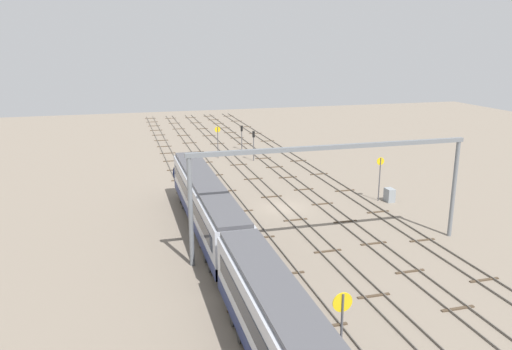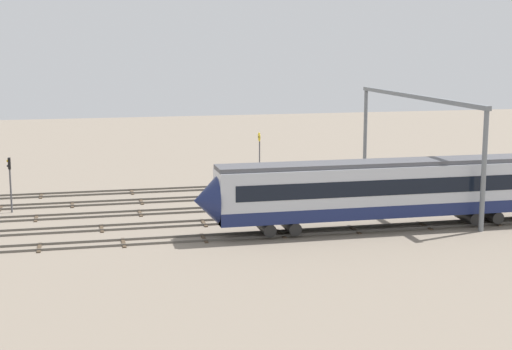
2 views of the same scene
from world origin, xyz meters
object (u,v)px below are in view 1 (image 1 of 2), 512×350
object	(u,v)px
signal_light_trackside_approach	(254,141)
signal_light_trackside_departure	(242,134)
overhead_gantry	(333,169)
relay_cabinet	(389,195)
speed_sign_mid_trackside	(380,173)
speed_sign_far_trackside	(341,327)
speed_sign_near_foreground	(218,138)

from	to	relation	value
signal_light_trackside_approach	signal_light_trackside_departure	size ratio (longest dim) A/B	1.11
overhead_gantry	relay_cabinet	bearing A→B (deg)	-47.93
speed_sign_mid_trackside	signal_light_trackside_approach	bearing A→B (deg)	20.33
speed_sign_mid_trackside	signal_light_trackside_approach	size ratio (longest dim) A/B	1.11
signal_light_trackside_approach	overhead_gantry	bearing A→B (deg)	175.93
signal_light_trackside_approach	speed_sign_mid_trackside	bearing A→B (deg)	-159.67
signal_light_trackside_approach	signal_light_trackside_departure	world-z (taller)	signal_light_trackside_approach
speed_sign_mid_trackside	overhead_gantry	bearing A→B (deg)	136.33
speed_sign_mid_trackside	signal_light_trackside_departure	xyz separation A→B (m)	(29.89, 8.00, -0.50)
signal_light_trackside_departure	signal_light_trackside_approach	bearing A→B (deg)	178.79
overhead_gantry	speed_sign_far_trackside	size ratio (longest dim) A/B	4.41
speed_sign_near_foreground	speed_sign_mid_trackside	world-z (taller)	speed_sign_mid_trackside
speed_sign_near_foreground	signal_light_trackside_approach	size ratio (longest dim) A/B	1.08
overhead_gantry	speed_sign_near_foreground	world-z (taller)	overhead_gantry
overhead_gantry	speed_sign_far_trackside	bearing A→B (deg)	157.86
speed_sign_near_foreground	relay_cabinet	distance (m)	29.35
speed_sign_far_trackside	signal_light_trackside_approach	world-z (taller)	speed_sign_far_trackside
speed_sign_mid_trackside	speed_sign_near_foreground	bearing A→B (deg)	27.04
overhead_gantry	signal_light_trackside_approach	distance (m)	33.39
speed_sign_mid_trackside	relay_cabinet	distance (m)	2.64
overhead_gantry	speed_sign_near_foreground	size ratio (longest dim) A/B	5.00
overhead_gantry	signal_light_trackside_departure	xyz separation A→B (m)	(40.91, -2.52, -4.36)
speed_sign_far_trackside	signal_light_trackside_approach	distance (m)	50.32
speed_sign_near_foreground	signal_light_trackside_approach	bearing A→B (deg)	-123.60
overhead_gantry	speed_sign_mid_trackside	bearing A→B (deg)	-43.67
speed_sign_mid_trackside	relay_cabinet	size ratio (longest dim) A/B	3.29
speed_sign_far_trackside	speed_sign_near_foreground	bearing A→B (deg)	-4.75
signal_light_trackside_approach	signal_light_trackside_departure	xyz separation A→B (m)	(7.85, -0.17, -0.27)
signal_light_trackside_approach	relay_cabinet	bearing A→B (deg)	-158.09
speed_sign_near_foreground	signal_light_trackside_departure	bearing A→B (deg)	-45.48
speed_sign_near_foreground	signal_light_trackside_departure	size ratio (longest dim) A/B	1.20
overhead_gantry	signal_light_trackside_approach	xyz separation A→B (m)	(33.06, -2.35, -4.09)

